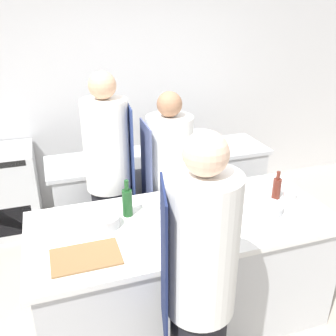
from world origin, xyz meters
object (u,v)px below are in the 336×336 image
object	(u,v)px
bowl_ceramic_blue	(269,208)
stockpot	(201,142)
chef_at_pass_far	(169,186)
bottle_vinegar	(277,188)
chef_at_stove	(109,179)
cup	(290,193)
bowl_mixing_large	(153,202)
chef_at_prep_near	(199,295)
bowl_prep_small	(105,221)
bottle_olive_oil	(127,202)
bottle_wine	(223,217)

from	to	relation	value
bowl_ceramic_blue	stockpot	xyz separation A→B (m)	(0.01, 1.28, 0.07)
chef_at_pass_far	bottle_vinegar	xyz separation A→B (m)	(0.68, -0.58, 0.16)
stockpot	chef_at_stove	bearing A→B (deg)	-158.16
bowl_ceramic_blue	cup	bearing A→B (deg)	24.04
chef_at_pass_far	bowl_mixing_large	distance (m)	0.49
chef_at_stove	chef_at_pass_far	world-z (taller)	chef_at_stove
chef_at_prep_near	bowl_prep_small	bearing A→B (deg)	36.33
bottle_olive_oil	stockpot	bearing A→B (deg)	45.13
stockpot	bowl_ceramic_blue	bearing A→B (deg)	-90.28
bottle_olive_oil	cup	size ratio (longest dim) A/B	2.70
chef_at_pass_far	bowl_ceramic_blue	bearing A→B (deg)	-142.98
bottle_olive_oil	bowl_mixing_large	world-z (taller)	bottle_olive_oil
chef_at_pass_far	bottle_olive_oil	distance (m)	0.69
cup	stockpot	xyz separation A→B (m)	(-0.25, 1.16, 0.05)
bottle_olive_oil	bowl_ceramic_blue	size ratio (longest dim) A/B	1.36
bottle_wine	bowl_prep_small	size ratio (longest dim) A/B	1.04
chef_at_prep_near	cup	size ratio (longest dim) A/B	17.52
chef_at_prep_near	cup	distance (m)	1.31
chef_at_stove	bowl_prep_small	distance (m)	0.70
bowl_mixing_large	bottle_vinegar	bearing A→B (deg)	-11.19
chef_at_prep_near	bottle_wine	size ratio (longest dim) A/B	8.69
bottle_wine	stockpot	world-z (taller)	bottle_wine
bottle_vinegar	cup	xyz separation A→B (m)	(0.09, -0.05, -0.04)
chef_at_pass_far	bowl_ceramic_blue	world-z (taller)	chef_at_pass_far
bowl_ceramic_blue	stockpot	distance (m)	1.28
chef_at_pass_far	bottle_wine	bearing A→B (deg)	-170.81
bowl_ceramic_blue	bottle_wine	bearing A→B (deg)	-168.80
bowl_ceramic_blue	stockpot	world-z (taller)	stockpot
chef_at_stove	bottle_wine	distance (m)	1.12
bottle_wine	bowl_ceramic_blue	xyz separation A→B (m)	(0.42, 0.08, -0.05)
chef_at_stove	bowl_mixing_large	world-z (taller)	chef_at_stove
bowl_mixing_large	stockpot	size ratio (longest dim) A/B	0.58
bottle_vinegar	stockpot	bearing A→B (deg)	98.06
chef_at_stove	bottle_olive_oil	size ratio (longest dim) A/B	6.56
bottle_wine	cup	xyz separation A→B (m)	(0.67, 0.19, -0.03)
chef_at_stove	bowl_ceramic_blue	world-z (taller)	chef_at_stove
bowl_mixing_large	cup	world-z (taller)	cup
chef_at_stove	stockpot	xyz separation A→B (m)	(1.02, 0.41, 0.08)
chef_at_stove	bottle_olive_oil	world-z (taller)	chef_at_stove
bowl_mixing_large	bowl_prep_small	size ratio (longest dim) A/B	0.82
bottle_vinegar	bottle_wine	world-z (taller)	bottle_vinegar
chef_at_prep_near	bowl_ceramic_blue	size ratio (longest dim) A/B	8.81
bottle_wine	chef_at_pass_far	bearing A→B (deg)	96.79
chef_at_stove	bowl_mixing_large	distance (m)	0.57
chef_at_prep_near	stockpot	world-z (taller)	chef_at_prep_near
bowl_prep_small	stockpot	world-z (taller)	stockpot
chef_at_stove	bowl_mixing_large	bearing A→B (deg)	29.26
cup	chef_at_stove	bearing A→B (deg)	149.07
bottle_olive_oil	bowl_mixing_large	xyz separation A→B (m)	(0.21, 0.07, -0.08)
bowl_ceramic_blue	cup	world-z (taller)	cup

